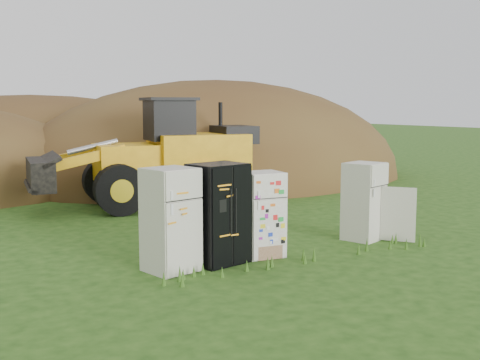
{
  "coord_description": "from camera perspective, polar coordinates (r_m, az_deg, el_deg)",
  "views": [
    {
      "loc": [
        -6.93,
        -9.61,
        2.96
      ],
      "look_at": [
        0.27,
        2.0,
        1.24
      ],
      "focal_mm": 45.0,
      "sensor_mm": 36.0,
      "label": 1
    }
  ],
  "objects": [
    {
      "name": "ground",
      "position": [
        12.21,
        3.91,
        -6.88
      ],
      "size": [
        120.0,
        120.0,
        0.0
      ],
      "primitive_type": "plane",
      "color": "#1F4412",
      "rests_on": "ground"
    },
    {
      "name": "fridge_leftmost",
      "position": [
        10.76,
        -6.62,
        -3.77
      ],
      "size": [
        0.96,
        0.93,
        1.85
      ],
      "primitive_type": null,
      "rotation": [
        0.0,
        0.0,
        0.2
      ],
      "color": "beige",
      "rests_on": "ground"
    },
    {
      "name": "fridge_black_side",
      "position": [
        11.23,
        -2.1,
        -3.21
      ],
      "size": [
        1.11,
        0.95,
        1.88
      ],
      "primitive_type": null,
      "rotation": [
        0.0,
        0.0,
        0.2
      ],
      "color": "black",
      "rests_on": "ground"
    },
    {
      "name": "fridge_sticker",
      "position": [
        11.77,
        2.13,
        -3.26
      ],
      "size": [
        0.83,
        0.78,
        1.66
      ],
      "primitive_type": null,
      "rotation": [
        0.0,
        0.0,
        -0.14
      ],
      "color": "silver",
      "rests_on": "ground"
    },
    {
      "name": "fridge_open_door",
      "position": [
        13.47,
        11.65,
        -1.99
      ],
      "size": [
        0.95,
        0.91,
        1.7
      ],
      "primitive_type": null,
      "rotation": [
        0.0,
        0.0,
        0.3
      ],
      "color": "beige",
      "rests_on": "ground"
    },
    {
      "name": "wheel_loader",
      "position": [
        17.53,
        -9.2,
        2.56
      ],
      "size": [
        6.88,
        3.67,
        3.16
      ],
      "primitive_type": null,
      "rotation": [
        0.0,
        0.0,
        -0.16
      ],
      "color": "#E9A80F",
      "rests_on": "ground"
    },
    {
      "name": "dirt_mound_right",
      "position": [
        24.5,
        -2.17,
        0.22
      ],
      "size": [
        16.49,
        12.09,
        7.89
      ],
      "primitive_type": "ellipsoid",
      "color": "#4B2F18",
      "rests_on": "ground"
    },
    {
      "name": "dirt_mound_back",
      "position": [
        28.37,
        -18.98,
        0.79
      ],
      "size": [
        19.18,
        12.79,
        6.79
      ],
      "primitive_type": "ellipsoid",
      "color": "#4B2F18",
      "rests_on": "ground"
    }
  ]
}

